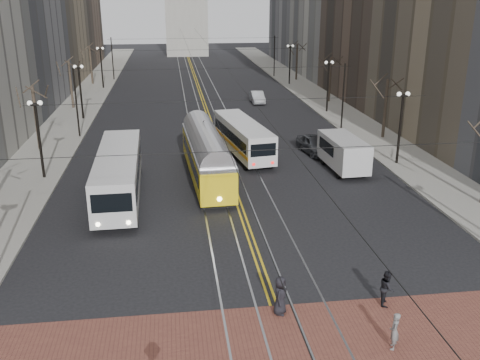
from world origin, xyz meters
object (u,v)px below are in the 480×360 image
object	(u,v)px
transit_bus	(119,176)
cargo_van	(343,154)
pedestrian_a	(280,295)
pedestrian_c	(387,288)
sedan_grey	(314,144)
pedestrian_b	(394,331)
rear_bus	(243,138)
sedan_silver	(257,97)
streetcar	(207,160)

from	to	relation	value
transit_bus	cargo_van	xyz separation A→B (m)	(16.67, 3.79, -0.27)
pedestrian_a	pedestrian_c	bearing A→B (deg)	-64.86
cargo_van	sedan_grey	xyz separation A→B (m)	(-0.97, 4.89, -0.52)
pedestrian_b	sedan_grey	bearing A→B (deg)	-164.90
rear_bus	sedan_silver	bearing A→B (deg)	68.90
transit_bus	pedestrian_a	size ratio (longest dim) A/B	7.17
rear_bus	sedan_grey	xyz separation A→B (m)	(6.12, -0.44, -0.63)
transit_bus	streetcar	size ratio (longest dim) A/B	0.98
pedestrian_a	streetcar	bearing A→B (deg)	29.74
transit_bus	sedan_grey	distance (m)	17.95
transit_bus	sedan_grey	size ratio (longest dim) A/B	2.75
sedan_grey	pedestrian_b	xyz separation A→B (m)	(-3.90, -26.53, 0.00)
transit_bus	streetcar	distance (m)	6.79
streetcar	pedestrian_a	size ratio (longest dim) A/B	7.34
transit_bus	pedestrian_c	world-z (taller)	transit_bus
transit_bus	streetcar	world-z (taller)	transit_bus
pedestrian_a	pedestrian_b	world-z (taller)	pedestrian_a
streetcar	pedestrian_a	distance (m)	18.09
sedan_grey	pedestrian_b	world-z (taller)	sedan_grey
transit_bus	rear_bus	bearing A→B (deg)	42.22
transit_bus	cargo_van	distance (m)	17.09
streetcar	cargo_van	world-z (taller)	streetcar
transit_bus	cargo_van	world-z (taller)	transit_bus
cargo_van	pedestrian_c	xyz separation A→B (m)	(-3.95, -18.61, -0.48)
sedan_grey	pedestrian_c	size ratio (longest dim) A/B	2.82
cargo_van	pedestrian_a	xyz separation A→B (m)	(-8.75, -18.72, -0.41)
sedan_silver	pedestrian_c	size ratio (longest dim) A/B	2.65
rear_bus	pedestrian_b	xyz separation A→B (m)	(2.22, -26.97, -0.63)
transit_bus	pedestrian_a	xyz separation A→B (m)	(7.91, -14.93, -0.68)
cargo_van	pedestrian_a	size ratio (longest dim) A/B	3.36
streetcar	transit_bus	bearing A→B (deg)	-156.22
rear_bus	cargo_van	world-z (taller)	rear_bus
sedan_silver	pedestrian_c	distance (m)	46.33
transit_bus	sedan_silver	bearing A→B (deg)	63.96
cargo_van	sedan_silver	size ratio (longest dim) A/B	1.37
rear_bus	pedestrian_c	xyz separation A→B (m)	(3.14, -23.94, -0.59)
rear_bus	pedestrian_b	distance (m)	27.07
sedan_grey	sedan_silver	world-z (taller)	sedan_grey
rear_bus	pedestrian_a	bearing A→B (deg)	-102.76
streetcar	cargo_van	distance (m)	10.63
transit_bus	pedestrian_b	world-z (taller)	transit_bus
streetcar	rear_bus	size ratio (longest dim) A/B	1.19
sedan_silver	transit_bus	bearing A→B (deg)	-113.95
cargo_van	rear_bus	bearing A→B (deg)	140.10
pedestrian_c	transit_bus	bearing A→B (deg)	60.07
pedestrian_a	pedestrian_c	distance (m)	4.80
streetcar	pedestrian_b	xyz separation A→B (m)	(5.73, -20.91, -0.74)
sedan_grey	sedan_silver	xyz separation A→B (m)	(-1.25, 22.80, -0.07)
rear_bus	cargo_van	bearing A→B (deg)	-45.75
rear_bus	sedan_grey	size ratio (longest dim) A/B	2.36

